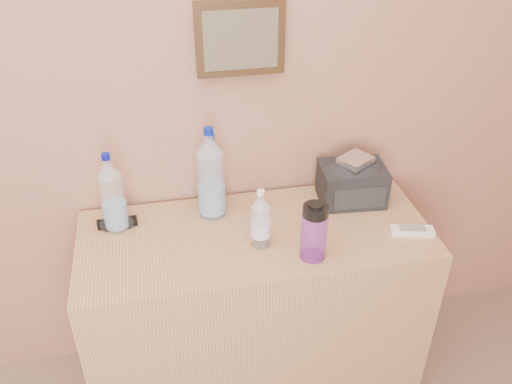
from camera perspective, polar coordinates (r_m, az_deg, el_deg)
picture_frame at (r=1.87m, az=-1.67°, el=15.83°), size 0.30×0.03×0.25m
dresser at (r=2.19m, az=-0.05°, el=-12.43°), size 1.25×0.52×0.78m
pet_large_a at (r=1.94m, az=-14.86°, el=-0.46°), size 0.08×0.08×0.30m
pet_large_b at (r=1.95m, az=-4.77°, el=1.50°), size 0.10×0.10×0.35m
pet_large_c at (r=2.01m, az=-4.62°, el=1.82°), size 0.08×0.08×0.30m
pet_small at (r=1.82m, az=0.49°, el=-3.13°), size 0.06×0.06×0.22m
nalgene_bottle at (r=1.78m, az=6.13°, el=-4.12°), size 0.09×0.09×0.21m
sunglasses at (r=2.01m, az=-14.38°, el=-3.15°), size 0.14×0.05×0.04m
ac_remote at (r=2.00m, az=16.11°, el=-3.96°), size 0.16×0.08×0.02m
toiletry_bag at (r=2.09m, az=10.09°, el=1.09°), size 0.26×0.19×0.17m
foil_packet at (r=2.04m, az=10.44°, el=3.31°), size 0.15×0.14×0.02m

